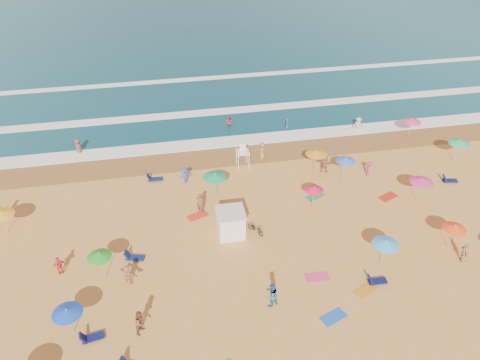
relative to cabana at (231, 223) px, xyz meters
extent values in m
plane|color=gold|center=(0.96, -1.08, -1.00)|extent=(220.00, 220.00, 0.00)
plane|color=olive|center=(0.96, 11.42, -0.99)|extent=(220.00, 220.00, 0.00)
cube|color=white|center=(0.96, 13.92, -0.90)|extent=(200.00, 2.20, 0.05)
cube|color=white|center=(0.96, 20.92, -0.90)|extent=(200.00, 1.60, 0.05)
cube|color=white|center=(0.96, 30.92, -0.90)|extent=(200.00, 1.20, 0.05)
cube|color=white|center=(0.00, 0.00, 0.00)|extent=(2.00, 2.00, 2.00)
cube|color=silver|center=(0.00, 0.00, 1.06)|extent=(2.20, 2.20, 0.12)
imported|color=black|center=(1.90, -0.30, -0.57)|extent=(1.39, 1.66, 0.85)
cone|color=#DD317E|center=(16.27, 1.08, 1.18)|extent=(1.95, 1.95, 0.35)
cone|color=#2BBC64|center=(22.85, 6.17, 1.26)|extent=(1.96, 1.96, 0.35)
cone|color=#FF386C|center=(20.86, 11.42, 1.02)|extent=(1.82, 1.82, 0.35)
cone|color=#FFB01A|center=(-17.18, 3.41, 0.92)|extent=(1.98, 1.98, 0.35)
cone|color=blue|center=(-11.17, -7.27, 0.98)|extent=(1.85, 1.85, 0.35)
cone|color=#DC1745|center=(7.21, 1.80, 1.08)|extent=(1.56, 1.56, 0.35)
cone|color=#34AAEE|center=(10.12, -5.28, 1.04)|extent=(1.93, 1.93, 0.35)
cone|color=#129966|center=(-0.46, 5.18, 1.07)|extent=(2.00, 2.00, 0.35)
cone|color=blue|center=(11.24, 5.19, 1.27)|extent=(1.73, 1.73, 0.35)
cone|color=orange|center=(9.03, 6.72, 1.36)|extent=(1.99, 1.99, 0.35)
cone|color=green|center=(-9.46, -3.10, 1.33)|extent=(1.65, 1.65, 0.35)
cone|color=#FF4A15|center=(15.77, -4.68, 1.04)|extent=(1.76, 1.76, 0.35)
cube|color=#0F134C|center=(-9.91, -8.04, -0.83)|extent=(1.38, 0.80, 0.34)
cube|color=#101E51|center=(-7.35, -1.53, -0.83)|extent=(1.40, 0.89, 0.34)
cube|color=#0E1346|center=(9.05, -6.99, -0.83)|extent=(1.32, 0.60, 0.34)
cube|color=#0D1945|center=(20.64, 3.14, -0.83)|extent=(1.38, 0.80, 0.34)
cube|color=#0F1F4D|center=(-5.48, 8.37, -0.83)|extent=(1.33, 0.63, 0.34)
cube|color=red|center=(-2.31, 2.63, -0.98)|extent=(1.90, 1.44, 0.03)
cube|color=#E5356E|center=(5.14, -5.70, -0.98)|extent=(1.73, 0.92, 0.03)
cube|color=red|center=(14.18, 2.11, -0.98)|extent=(1.90, 1.46, 0.03)
cube|color=blue|center=(5.06, -9.20, -0.98)|extent=(1.89, 1.40, 0.03)
cube|color=#228B53|center=(8.00, 3.36, -0.98)|extent=(1.90, 1.47, 0.03)
cube|color=orange|center=(8.00, -7.48, -0.98)|extent=(1.90, 1.48, 0.03)
imported|color=#AE6950|center=(10.02, 6.92, -0.09)|extent=(1.71, 1.38, 1.83)
imported|color=tan|center=(15.98, -6.15, -0.19)|extent=(0.51, 0.99, 1.63)
imported|color=#BC2F4B|center=(2.80, 17.16, -0.48)|extent=(0.91, 0.94, 1.53)
imported|color=#2548AE|center=(-2.83, 7.57, -0.22)|extent=(1.09, 0.74, 1.55)
imported|color=#21459D|center=(8.72, 15.27, -0.41)|extent=(0.59, 0.72, 1.69)
imported|color=brown|center=(-12.71, 14.66, -0.34)|extent=(1.03, 1.04, 1.82)
imported|color=#B82E57|center=(13.75, 5.48, -0.25)|extent=(0.81, 1.08, 1.49)
imported|color=#A8714D|center=(4.88, 10.31, -0.13)|extent=(0.59, 0.88, 1.74)
imported|color=#2363A7|center=(1.39, -7.48, -0.08)|extent=(1.11, 1.02, 1.84)
imported|color=brown|center=(-1.98, 3.12, -0.07)|extent=(0.80, 0.79, 1.86)
imported|color=tan|center=(16.23, 13.91, -0.36)|extent=(1.17, 0.68, 1.78)
imported|color=#CC3343|center=(-12.49, -1.97, -0.23)|extent=(0.97, 0.66, 1.53)
imported|color=brown|center=(-6.96, -8.00, -0.10)|extent=(1.06, 1.11, 1.81)
imported|color=tan|center=(-7.80, -3.72, -0.22)|extent=(1.39, 1.31, 1.56)
imported|color=#986B46|center=(-17.86, 5.02, -0.15)|extent=(0.73, 0.71, 1.69)
camera|label=1|loc=(-4.48, -27.27, 23.26)|focal=35.00mm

